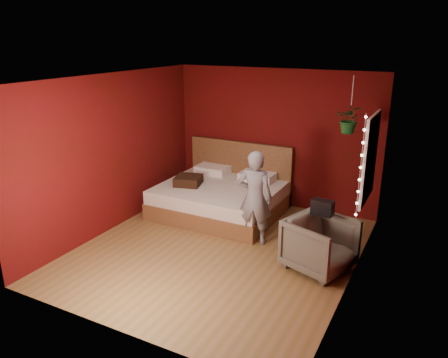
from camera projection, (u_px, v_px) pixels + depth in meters
floor at (219, 249)px, 6.78m from camera, size 4.50×4.50×0.00m
room_walls at (218, 144)px, 6.25m from camera, size 4.04×4.54×2.62m
window at (370, 158)px, 6.20m from camera, size 0.05×0.97×1.27m
fairy_lights at (361, 168)px, 5.77m from camera, size 0.04×0.04×1.45m
bed at (222, 196)px, 8.14m from camera, size 2.15×1.83×1.18m
person at (255, 198)px, 6.80m from camera, size 0.61×0.46×1.51m
armchair at (320, 244)px, 6.10m from camera, size 1.06×1.05×0.77m
handbag at (323, 207)px, 6.10m from camera, size 0.32×0.19×0.22m
throw_pillow at (188, 180)px, 8.03m from camera, size 0.56×0.56×0.16m
hanging_plant at (350, 119)px, 6.66m from camera, size 0.41×0.36×0.88m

